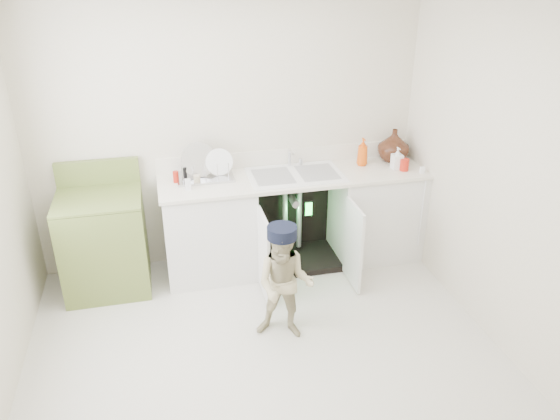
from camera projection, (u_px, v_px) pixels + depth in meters
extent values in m
plane|color=beige|center=(264.00, 350.00, 4.13)|extent=(3.50, 3.50, 0.00)
cube|color=beige|center=(228.00, 132.00, 4.90)|extent=(3.50, 2.50, 0.02)
cube|color=beige|center=(334.00, 346.00, 2.27)|extent=(3.50, 2.50, 0.02)
cube|color=beige|center=(498.00, 177.00, 3.95)|extent=(2.50, 3.00, 0.02)
cube|color=white|center=(210.00, 231.00, 4.94)|extent=(0.80, 0.60, 0.86)
cube|color=white|center=(375.00, 213.00, 5.28)|extent=(0.80, 0.60, 0.86)
cube|color=black|center=(288.00, 209.00, 5.35)|extent=(0.80, 0.06, 0.86)
cube|color=black|center=(294.00, 258.00, 5.28)|extent=(0.80, 0.60, 0.06)
cylinder|color=gray|center=(285.00, 216.00, 5.17)|extent=(0.05, 0.05, 0.70)
cylinder|color=gray|center=(299.00, 214.00, 5.20)|extent=(0.05, 0.05, 0.70)
cylinder|color=gray|center=(294.00, 201.00, 5.07)|extent=(0.07, 0.18, 0.07)
cube|color=white|center=(264.00, 256.00, 4.60)|extent=(0.03, 0.40, 0.76)
cube|color=white|center=(353.00, 245.00, 4.77)|extent=(0.02, 0.40, 0.76)
cube|color=white|center=(295.00, 177.00, 4.91)|extent=(2.44, 0.64, 0.03)
cube|color=white|center=(288.00, 156.00, 5.13)|extent=(2.44, 0.02, 0.15)
cube|color=white|center=(295.00, 176.00, 4.91)|extent=(0.85, 0.55, 0.02)
cube|color=gray|center=(273.00, 177.00, 4.86)|extent=(0.34, 0.40, 0.01)
cube|color=gray|center=(317.00, 173.00, 4.95)|extent=(0.34, 0.40, 0.01)
cylinder|color=silver|center=(289.00, 157.00, 5.06)|extent=(0.03, 0.03, 0.17)
cylinder|color=silver|center=(291.00, 152.00, 4.97)|extent=(0.02, 0.14, 0.02)
cylinder|color=silver|center=(301.00, 161.00, 5.10)|extent=(0.04, 0.04, 0.06)
cylinder|color=white|center=(422.00, 212.00, 5.02)|extent=(0.01, 0.01, 0.70)
cube|color=white|center=(422.00, 170.00, 4.93)|extent=(0.04, 0.02, 0.06)
cube|color=silver|center=(205.00, 177.00, 4.84)|extent=(0.49, 0.33, 0.02)
cylinder|color=silver|center=(199.00, 167.00, 4.81)|extent=(0.31, 0.11, 0.30)
cylinder|color=white|center=(220.00, 167.00, 4.83)|extent=(0.24, 0.06, 0.24)
cylinder|color=silver|center=(183.00, 174.00, 4.68)|extent=(0.01, 0.01, 0.14)
cylinder|color=silver|center=(194.00, 173.00, 4.70)|extent=(0.01, 0.01, 0.14)
cylinder|color=silver|center=(206.00, 172.00, 4.72)|extent=(0.01, 0.01, 0.14)
cylinder|color=silver|center=(217.00, 171.00, 4.74)|extent=(0.01, 0.01, 0.14)
cylinder|color=silver|center=(229.00, 170.00, 4.76)|extent=(0.01, 0.01, 0.14)
imported|color=#461E14|center=(394.00, 145.00, 5.17)|extent=(0.30, 0.30, 0.31)
imported|color=#E4520C|center=(363.00, 152.00, 5.08)|extent=(0.10, 0.10, 0.26)
imported|color=white|center=(397.00, 158.00, 5.01)|extent=(0.09, 0.09, 0.20)
cylinder|color=red|center=(404.00, 165.00, 4.98)|extent=(0.08, 0.08, 0.11)
cylinder|color=#A81B0E|center=(176.00, 177.00, 4.74)|extent=(0.05, 0.05, 0.10)
cylinder|color=#BCAC8A|center=(197.00, 180.00, 4.71)|extent=(0.06, 0.06, 0.08)
cylinder|color=black|center=(184.00, 173.00, 4.78)|extent=(0.04, 0.04, 0.12)
cube|color=silver|center=(188.00, 184.00, 4.60)|extent=(0.05, 0.05, 0.09)
cube|color=olive|center=(105.00, 244.00, 4.73)|extent=(0.71, 0.65, 0.85)
cube|color=olive|center=(97.00, 198.00, 4.54)|extent=(0.71, 0.65, 0.02)
cube|color=olive|center=(98.00, 172.00, 4.74)|extent=(0.71, 0.06, 0.22)
cylinder|color=black|center=(73.00, 208.00, 4.37)|extent=(0.16, 0.16, 0.02)
cylinder|color=silver|center=(73.00, 207.00, 4.36)|extent=(0.19, 0.19, 0.01)
cylinder|color=black|center=(77.00, 193.00, 4.65)|extent=(0.16, 0.16, 0.02)
cylinder|color=silver|center=(77.00, 191.00, 4.64)|extent=(0.19, 0.19, 0.01)
cylinder|color=black|center=(119.00, 204.00, 4.44)|extent=(0.16, 0.16, 0.02)
cylinder|color=silver|center=(119.00, 203.00, 4.44)|extent=(0.19, 0.19, 0.01)
cylinder|color=black|center=(120.00, 189.00, 4.72)|extent=(0.16, 0.16, 0.02)
cylinder|color=silver|center=(120.00, 187.00, 4.72)|extent=(0.19, 0.19, 0.01)
imported|color=#C0B58A|center=(285.00, 284.00, 4.10)|extent=(0.55, 0.49, 0.93)
cylinder|color=black|center=(285.00, 234.00, 3.91)|extent=(0.29, 0.29, 0.09)
cube|color=black|center=(287.00, 232.00, 4.02)|extent=(0.19, 0.15, 0.01)
cube|color=black|center=(309.00, 209.00, 4.69)|extent=(0.07, 0.01, 0.14)
cube|color=#26F23F|center=(309.00, 209.00, 4.69)|extent=(0.06, 0.00, 0.12)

